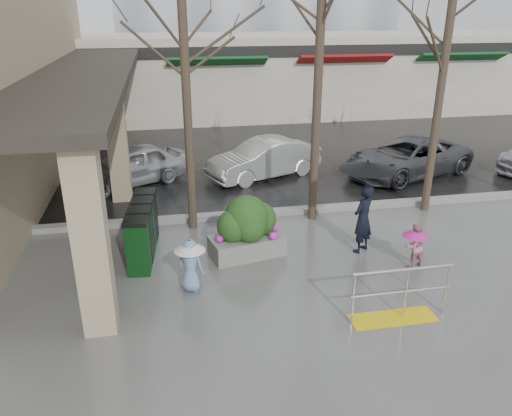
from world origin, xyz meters
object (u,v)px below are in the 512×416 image
object	(u,v)px
planter	(247,227)
news_boxes	(143,229)
car_c	(408,157)
handrail	(398,300)
child_blue	(190,261)
tree_midwest	(321,10)
woman	(365,196)
car_b	(264,159)
car_a	(129,166)
tree_west	(182,18)
tree_mideast	(449,26)
child_pink	(414,243)

from	to	relation	value
planter	news_boxes	distance (m)	2.37
car_c	planter	bearing A→B (deg)	-72.85
handrail	news_boxes	xyz separation A→B (m)	(-4.57, 3.48, 0.25)
handrail	child_blue	xyz separation A→B (m)	(-3.61, 1.70, 0.28)
tree_midwest	news_boxes	distance (m)	6.52
child_blue	tree_midwest	bearing A→B (deg)	-107.58
tree_midwest	woman	size ratio (longest dim) A/B	3.16
planter	news_boxes	world-z (taller)	planter
woman	child_blue	bearing A→B (deg)	-22.67
planter	car_b	bearing A→B (deg)	74.47
woman	car_c	xyz separation A→B (m)	(3.64, 5.06, -0.73)
woman	car_a	bearing A→B (deg)	-83.40
woman	planter	size ratio (longest dim) A/B	1.24
tree_west	car_a	distance (m)	6.05
tree_mideast	woman	world-z (taller)	tree_mideast
handrail	car_c	world-z (taller)	car_c
tree_west	tree_mideast	xyz separation A→B (m)	(6.50, 0.00, -0.22)
handrail	car_b	distance (m)	8.51
tree_mideast	planter	world-z (taller)	tree_mideast
handrail	woman	size ratio (longest dim) A/B	0.86
planter	tree_midwest	bearing A→B (deg)	40.60
child_pink	woman	bearing A→B (deg)	-61.46
tree_midwest	car_b	distance (m)	5.92
child_blue	news_boxes	xyz separation A→B (m)	(-0.96, 1.78, -0.04)
woman	news_boxes	size ratio (longest dim) A/B	0.98
news_boxes	car_b	distance (m)	6.30
tree_west	child_blue	distance (m)	5.41
tree_mideast	tree_midwest	bearing A→B (deg)	180.00
child_blue	car_a	xyz separation A→B (m)	(-1.48, 6.81, -0.03)
tree_midwest	child_pink	size ratio (longest dim) A/B	6.88
tree_mideast	news_boxes	size ratio (longest dim) A/B	2.88
news_boxes	car_b	bearing A→B (deg)	57.82
news_boxes	woman	bearing A→B (deg)	-3.53
child_pink	car_a	size ratio (longest dim) A/B	0.28
woman	news_boxes	bearing A→B (deg)	-45.60
handrail	car_c	bearing A→B (deg)	62.54
handrail	news_boxes	world-z (taller)	news_boxes
handrail	woman	world-z (taller)	woman
tree_west	car_b	distance (m)	6.34
woman	car_b	xyz separation A→B (m)	(-1.12, 5.77, -0.73)
tree_midwest	news_boxes	xyz separation A→B (m)	(-4.41, -1.32, -4.61)
car_c	handrail	bearing A→B (deg)	-47.40
handrail	car_c	distance (m)	8.75
tree_west	planter	size ratio (longest dim) A/B	3.80
handrail	news_boxes	distance (m)	5.75
handrail	tree_mideast	distance (m)	7.28
handrail	news_boxes	bearing A→B (deg)	142.72
tree_midwest	planter	bearing A→B (deg)	-139.40
handrail	car_a	world-z (taller)	car_a
woman	child_pink	size ratio (longest dim) A/B	2.18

